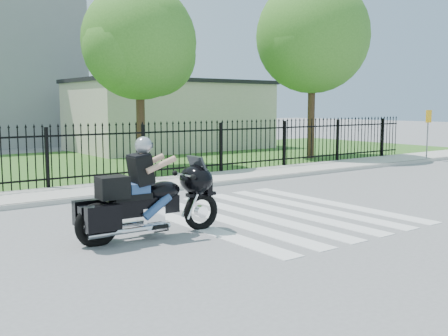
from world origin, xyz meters
TOP-DOWN VIEW (x-y plane):
  - ground at (0.00, 0.00)m, footprint 120.00×120.00m
  - crosswalk at (0.00, 0.00)m, footprint 5.00×5.50m
  - sidewalk at (0.00, 5.00)m, footprint 40.00×2.00m
  - curb at (0.00, 4.00)m, footprint 40.00×0.12m
  - grass_strip at (0.00, 12.00)m, footprint 40.00×12.00m
  - iron_fence at (0.00, 6.00)m, footprint 26.00×0.04m
  - tree_mid at (1.50, 9.00)m, footprint 4.20×4.20m
  - tree_right at (9.50, 8.00)m, footprint 5.00×5.00m
  - building_low at (7.00, 16.00)m, footprint 10.00×6.00m
  - building_low_roof at (7.00, 16.00)m, footprint 10.20×6.20m
  - motorcycle_rider at (-3.22, -0.18)m, footprint 2.87×0.94m
  - traffic_sign at (12.82, 4.29)m, footprint 0.45×0.08m

SIDE VIEW (x-z plane):
  - ground at x=0.00m, z-range 0.00..0.00m
  - crosswalk at x=0.00m, z-range 0.00..0.01m
  - grass_strip at x=0.00m, z-range 0.00..0.02m
  - sidewalk at x=0.00m, z-range 0.00..0.12m
  - curb at x=0.00m, z-range 0.00..0.12m
  - motorcycle_rider at x=-3.22m, z-range -0.17..1.72m
  - iron_fence at x=0.00m, z-range 0.00..1.80m
  - traffic_sign at x=12.82m, z-range 0.56..2.62m
  - building_low at x=7.00m, z-range 0.00..3.50m
  - building_low_roof at x=7.00m, z-range 3.50..3.70m
  - tree_mid at x=1.50m, z-range 1.28..8.06m
  - tree_right at x=9.50m, z-range 1.44..9.34m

